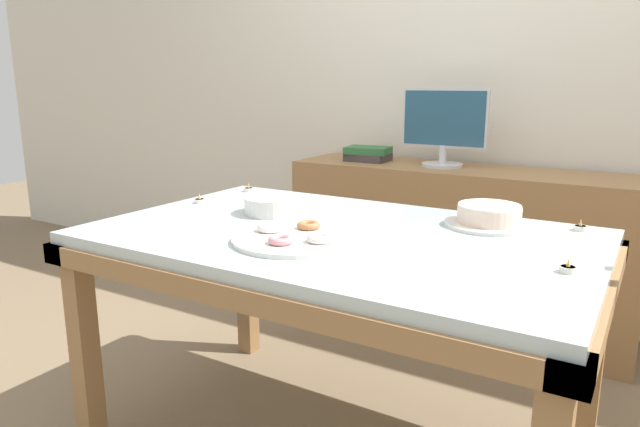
# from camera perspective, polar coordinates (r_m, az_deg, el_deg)

# --- Properties ---
(wall_back) EXTENTS (8.00, 0.10, 2.60)m
(wall_back) POSITION_cam_1_polar(r_m,az_deg,el_deg) (3.11, 16.11, 14.19)
(wall_back) COLOR silver
(wall_back) RESTS_ON ground
(dining_table) EXTENTS (1.54, 0.97, 0.76)m
(dining_table) POSITION_cam_1_polar(r_m,az_deg,el_deg) (1.79, 1.92, -4.60)
(dining_table) COLOR silver
(dining_table) RESTS_ON ground
(sideboard) EXTENTS (1.67, 0.44, 0.80)m
(sideboard) POSITION_cam_1_polar(r_m,az_deg,el_deg) (2.93, 13.46, -3.35)
(sideboard) COLOR olive
(sideboard) RESTS_ON ground
(computer_monitor) EXTENTS (0.42, 0.20, 0.38)m
(computer_monitor) POSITION_cam_1_polar(r_m,az_deg,el_deg) (2.85, 12.28, 8.37)
(computer_monitor) COLOR silver
(computer_monitor) RESTS_ON sideboard
(book_stack) EXTENTS (0.24, 0.19, 0.07)m
(book_stack) POSITION_cam_1_polar(r_m,az_deg,el_deg) (3.03, 4.82, 5.97)
(book_stack) COLOR #3F3838
(book_stack) RESTS_ON sideboard
(cake_chocolate_round) EXTENTS (0.28, 0.28, 0.07)m
(cake_chocolate_round) POSITION_cam_1_polar(r_m,az_deg,el_deg) (1.89, 16.53, -0.30)
(cake_chocolate_round) COLOR silver
(cake_chocolate_round) RESTS_ON dining_table
(pastry_platter) EXTENTS (0.37, 0.37, 0.04)m
(pastry_platter) POSITION_cam_1_polar(r_m,az_deg,el_deg) (1.65, -2.53, -2.43)
(pastry_platter) COLOR silver
(pastry_platter) RESTS_ON dining_table
(plate_stack) EXTENTS (0.21, 0.21, 0.06)m
(plate_stack) POSITION_cam_1_polar(r_m,az_deg,el_deg) (1.99, -4.62, 0.85)
(plate_stack) COLOR silver
(plate_stack) RESTS_ON dining_table
(tealight_right_edge) EXTENTS (0.04, 0.04, 0.04)m
(tealight_right_edge) POSITION_cam_1_polar(r_m,az_deg,el_deg) (2.21, -11.95, 1.28)
(tealight_right_edge) COLOR silver
(tealight_right_edge) RESTS_ON dining_table
(tealight_left_edge) EXTENTS (0.04, 0.04, 0.04)m
(tealight_left_edge) POSITION_cam_1_polar(r_m,az_deg,el_deg) (1.50, 23.54, -5.08)
(tealight_left_edge) COLOR silver
(tealight_left_edge) RESTS_ON dining_table
(tealight_centre) EXTENTS (0.04, 0.04, 0.04)m
(tealight_centre) POSITION_cam_1_polar(r_m,az_deg,el_deg) (2.19, -5.95, 1.39)
(tealight_centre) COLOR silver
(tealight_centre) RESTS_ON dining_table
(tealight_near_front) EXTENTS (0.04, 0.04, 0.04)m
(tealight_near_front) POSITION_cam_1_polar(r_m,az_deg,el_deg) (1.94, 24.58, -1.28)
(tealight_near_front) COLOR silver
(tealight_near_front) RESTS_ON dining_table
(tealight_near_cakes) EXTENTS (0.04, 0.04, 0.04)m
(tealight_near_cakes) POSITION_cam_1_polar(r_m,az_deg,el_deg) (2.41, -7.15, 2.42)
(tealight_near_cakes) COLOR silver
(tealight_near_cakes) RESTS_ON dining_table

